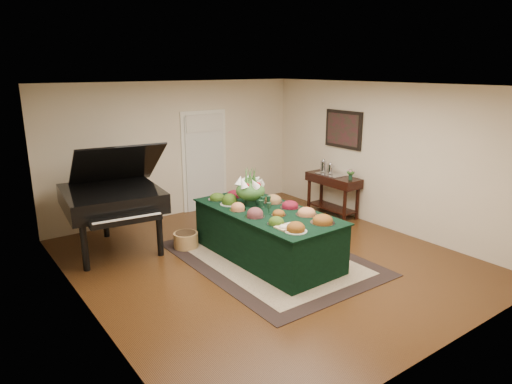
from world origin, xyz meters
TOP-DOWN VIEW (x-y plane):
  - ground at (0.00, 0.00)m, footprint 6.00×6.00m
  - area_rug at (0.08, 0.02)m, footprint 2.37×3.32m
  - kitchen_doorway at (0.60, 2.97)m, footprint 1.05×0.07m
  - buffet_table at (0.04, 0.06)m, footprint 1.26×2.55m
  - food_platters at (0.06, 0.13)m, footprint 1.04×2.32m
  - cutting_board at (-0.22, -0.75)m, footprint 0.32×0.32m
  - green_goblets at (0.04, 0.11)m, footprint 0.32×0.39m
  - floral_centerpiece at (0.02, 0.49)m, footprint 0.49×0.49m
  - grand_piano at (-1.78, 1.83)m, footprint 1.74×1.91m
  - wicker_basket at (-0.80, 1.22)m, footprint 0.41×0.41m
  - mahogany_sideboard at (2.49, 1.05)m, footprint 0.45×1.21m
  - tea_service at (2.50, 1.23)m, footprint 0.34×0.58m
  - pink_bouquet at (2.49, 0.59)m, footprint 0.17×0.17m
  - wall_painting at (2.72, 1.05)m, footprint 0.05×0.95m

SIDE VIEW (x-z plane):
  - ground at x=0.00m, z-range 0.00..0.00m
  - area_rug at x=0.08m, z-range 0.00..0.01m
  - wicker_basket at x=-0.80m, z-range 0.00..0.26m
  - buffet_table at x=0.04m, z-range 0.00..0.80m
  - mahogany_sideboard at x=2.49m, z-range 0.22..1.05m
  - cutting_board at x=-0.22m, z-range 0.79..0.88m
  - food_platters at x=0.06m, z-range 0.78..0.92m
  - green_goblets at x=0.04m, z-range 0.80..0.98m
  - grand_piano at x=-1.78m, z-range 0.01..1.81m
  - tea_service at x=2.50m, z-range 0.80..1.10m
  - pink_bouquet at x=2.49m, z-range 0.87..1.08m
  - kitchen_doorway at x=0.60m, z-range -0.03..2.07m
  - floral_centerpiece at x=0.02m, z-range 0.84..1.33m
  - wall_painting at x=2.72m, z-range 1.38..2.12m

